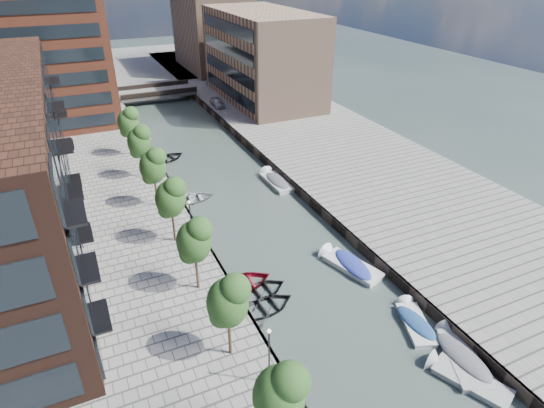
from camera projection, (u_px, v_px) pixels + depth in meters
water at (215, 168)px, 55.10m from camera, size 300.00×300.00×0.00m
quay_right at (328, 144)px, 60.69m from camera, size 20.00×140.00×1.00m
quay_wall_left at (164, 174)px, 52.63m from camera, size 0.25×140.00×1.00m
quay_wall_right at (261, 156)px, 57.08m from camera, size 0.25×140.00×1.00m
far_closure at (130, 66)px, 102.49m from camera, size 80.00×40.00×1.00m
apartment_block at (8, 168)px, 35.97m from camera, size 8.00×38.00×14.00m
tower at (28, 11)px, 60.96m from camera, size 18.00×18.00×30.00m
tan_block_near at (262, 56)px, 74.51m from camera, size 12.00×25.00×14.00m
tan_block_far at (212, 28)px, 94.66m from camera, size 12.00×20.00×16.00m
bridge at (156, 92)px, 79.82m from camera, size 13.00×6.00×1.30m
tree_0 at (279, 393)px, 20.84m from camera, size 2.50×2.50×5.95m
tree_1 at (227, 300)px, 26.39m from camera, size 2.50×2.50×5.95m
tree_2 at (194, 239)px, 31.95m from camera, size 2.50×2.50×5.95m
tree_3 at (170, 197)px, 37.51m from camera, size 2.50×2.50×5.95m
tree_4 at (152, 165)px, 43.06m from camera, size 2.50×2.50×5.95m
tree_5 at (139, 141)px, 48.62m from camera, size 2.50×2.50×5.95m
tree_6 at (128, 121)px, 54.18m from camera, size 2.50×2.50×5.95m
lamp_0 at (269, 351)px, 25.36m from camera, size 0.24×0.24×4.12m
lamp_1 at (190, 217)px, 38.06m from camera, size 0.24×0.24×4.12m
lamp_2 at (151, 151)px, 50.76m from camera, size 0.24×0.24×4.12m
sloop_0 at (261, 294)px, 34.93m from camera, size 4.72×3.60×0.91m
sloop_1 at (266, 309)px, 33.39m from camera, size 4.83×3.71×0.93m
sloop_2 at (241, 287)px, 35.61m from camera, size 5.22×3.80×1.06m
sloop_3 at (193, 201)px, 47.91m from camera, size 4.67×3.35×0.96m
sloop_4 at (167, 160)px, 57.21m from camera, size 5.66×4.85×0.99m
motorboat_0 at (414, 321)px, 32.10m from camera, size 3.00×4.76×1.50m
motorboat_1 at (460, 354)px, 29.42m from camera, size 3.89×5.64×1.79m
motorboat_2 at (460, 377)px, 27.95m from camera, size 3.55×5.17×1.64m
motorboat_3 at (347, 264)px, 37.84m from camera, size 3.49×5.92×1.87m
motorboat_4 at (275, 181)px, 51.59m from camera, size 2.06×5.65×1.87m
car at (217, 102)px, 73.57m from camera, size 1.73×4.13×1.40m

